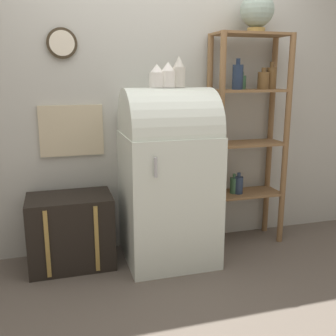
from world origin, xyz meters
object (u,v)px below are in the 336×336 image
refrigerator (168,173)px  suitcase_trunk (71,231)px  vase_center (168,76)px  globe (257,11)px  vase_left (157,77)px  vase_right (179,73)px

refrigerator → suitcase_trunk: size_ratio=2.15×
suitcase_trunk → vase_center: 1.42m
globe → vase_center: 0.95m
vase_left → vase_right: (0.17, -0.01, 0.03)m
globe → vase_left: globe is taller
globe → vase_right: globe is taller
vase_left → vase_right: size_ratio=0.74×
vase_left → vase_center: 0.08m
suitcase_trunk → vase_left: vase_left is taller
globe → vase_center: bearing=-170.1°
refrigerator → vase_center: size_ratio=7.39×
vase_center → globe: bearing=9.9°
globe → vase_center: (-0.79, -0.14, -0.51)m
refrigerator → globe: size_ratio=4.42×
vase_center → vase_right: size_ratio=0.82×
suitcase_trunk → vase_center: size_ratio=3.43×
suitcase_trunk → vase_right: vase_right is taller
globe → vase_right: 0.87m
refrigerator → vase_left: bearing=170.4°
globe → vase_center: globe is taller
refrigerator → vase_left: vase_left is taller
suitcase_trunk → vase_right: size_ratio=2.81×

